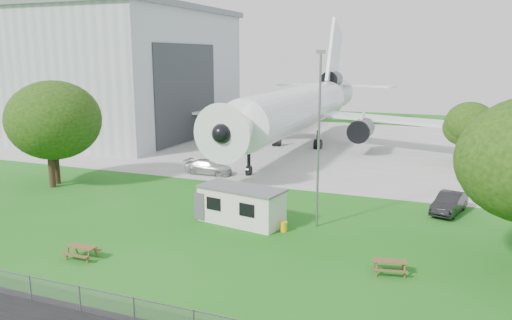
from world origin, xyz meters
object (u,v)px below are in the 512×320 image
at_px(site_cabin, 241,205).
at_px(picnic_west, 82,258).
at_px(hangar, 76,71).
at_px(airliner, 300,106).
at_px(picnic_east, 389,273).

distance_m(site_cabin, picnic_west, 11.34).
bearing_deg(hangar, airliner, -0.22).
bearing_deg(site_cabin, picnic_west, -123.69).
bearing_deg(hangar, picnic_east, -34.66).
bearing_deg(hangar, picnic_west, -49.34).
bearing_deg(site_cabin, hangar, 142.84).
xyz_separation_m(site_cabin, picnic_east, (10.93, -4.83, -1.31)).
distance_m(airliner, picnic_east, 39.48).
height_order(airliner, picnic_east, airliner).
bearing_deg(picnic_east, picnic_west, -177.71).
height_order(hangar, picnic_east, hangar).
distance_m(site_cabin, picnic_east, 12.02).
relative_size(hangar, site_cabin, 6.19).
distance_m(picnic_west, picnic_east, 17.77).
distance_m(airliner, site_cabin, 31.56).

